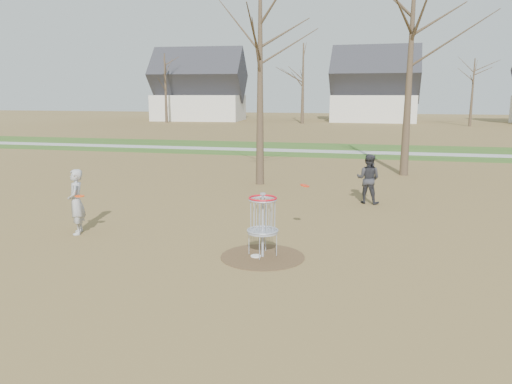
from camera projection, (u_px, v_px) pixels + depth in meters
ground at (263, 257)px, 10.63m from camera, size 160.00×160.00×0.00m
green_band at (337, 150)px, 30.68m from camera, size 160.00×8.00×0.01m
footpath at (336, 152)px, 29.72m from camera, size 160.00×1.50×0.01m
dirt_circle at (263, 257)px, 10.63m from camera, size 1.80×1.80×0.01m
player_standing at (76, 202)px, 12.24m from camera, size 0.60×0.70×1.61m
player_throwing at (368, 179)px, 15.69m from camera, size 0.88×0.76×1.57m
disc_grounded at (256, 256)px, 10.62m from camera, size 0.22×0.22×0.02m
discs_in_play at (197, 191)px, 11.81m from camera, size 5.46×1.37×0.31m
disc_golf_basket at (263, 215)px, 10.45m from camera, size 0.64×0.64×1.35m
bare_trees at (372, 71)px, 43.35m from camera, size 52.62×44.98×9.00m
houses_row at (394, 93)px, 59.14m from camera, size 56.51×10.01×7.26m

